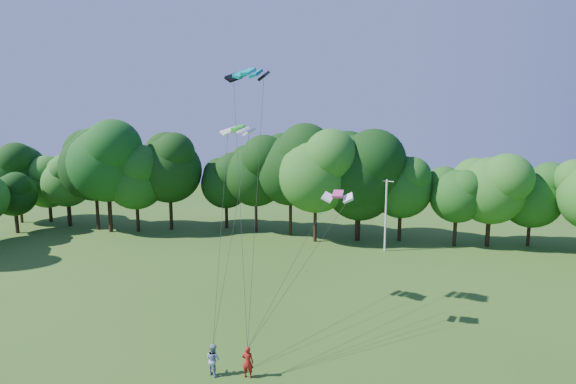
# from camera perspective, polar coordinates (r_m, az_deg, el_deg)

# --- Properties ---
(utility_pole) EXTENTS (1.52, 0.70, 8.06)m
(utility_pole) POSITION_cam_1_polar(r_m,az_deg,el_deg) (50.60, 12.30, -2.81)
(utility_pole) COLOR silver
(utility_pole) RESTS_ON ground
(kite_flyer_left) EXTENTS (0.69, 0.47, 1.83)m
(kite_flyer_left) POSITION_cam_1_polar(r_m,az_deg,el_deg) (26.78, -5.14, -20.69)
(kite_flyer_left) COLOR #A61A15
(kite_flyer_left) RESTS_ON ground
(kite_flyer_right) EXTENTS (1.09, 1.01, 1.81)m
(kite_flyer_right) POSITION_cam_1_polar(r_m,az_deg,el_deg) (27.27, -9.47, -20.23)
(kite_flyer_right) COLOR #899FBE
(kite_flyer_right) RESTS_ON ground
(kite_teal) EXTENTS (3.19, 1.84, 0.65)m
(kite_teal) POSITION_cam_1_polar(r_m,az_deg,el_deg) (32.58, -5.06, 15.01)
(kite_teal) COLOR #05989E
(kite_teal) RESTS_ON ground
(kite_green) EXTENTS (2.79, 1.96, 0.44)m
(kite_green) POSITION_cam_1_polar(r_m,az_deg,el_deg) (33.31, -6.35, 8.13)
(kite_green) COLOR green
(kite_green) RESTS_ON ground
(kite_pink) EXTENTS (2.03, 0.98, 0.43)m
(kite_pink) POSITION_cam_1_polar(r_m,az_deg,el_deg) (29.68, 6.36, -0.25)
(kite_pink) COLOR #D83C89
(kite_pink) RESTS_ON ground
(tree_back_west) EXTENTS (10.65, 10.65, 15.48)m
(tree_back_west) POSITION_cam_1_polar(r_m,az_deg,el_deg) (62.13, -22.03, 4.00)
(tree_back_west) COLOR #331D14
(tree_back_west) RESTS_ON ground
(tree_back_center) EXTENTS (10.67, 10.67, 15.52)m
(tree_back_center) POSITION_cam_1_polar(r_m,az_deg,el_deg) (53.95, 8.93, 3.94)
(tree_back_center) COLOR #312013
(tree_back_center) RESTS_ON ground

